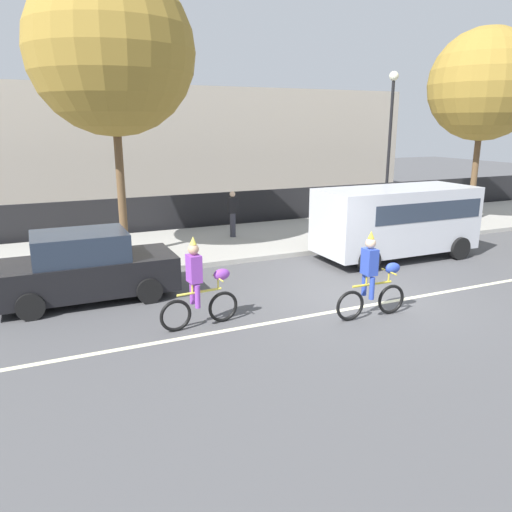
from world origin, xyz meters
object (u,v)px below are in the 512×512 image
(parade_cyclist_purple, at_px, (200,288))
(street_lamp_post, at_px, (391,126))
(parade_cyclist_cobalt, at_px, (373,280))
(parked_van_silver, at_px, (398,217))
(parked_car_black, at_px, (85,268))
(pedestrian_onlooker, at_px, (233,213))

(parade_cyclist_purple, xyz_separation_m, street_lamp_post, (10.25, 7.07, 3.15))
(parade_cyclist_cobalt, bearing_deg, parked_van_silver, 45.18)
(parade_cyclist_purple, relative_size, parked_van_silver, 0.38)
(parked_van_silver, bearing_deg, street_lamp_post, 55.51)
(parked_car_black, distance_m, street_lamp_post, 13.37)
(parade_cyclist_purple, height_order, pedestrian_onlooker, parade_cyclist_purple)
(street_lamp_post, distance_m, pedestrian_onlooker, 7.40)
(parade_cyclist_cobalt, xyz_separation_m, parked_van_silver, (3.77, 3.79, 0.44))
(parked_van_silver, height_order, pedestrian_onlooker, parked_van_silver)
(parked_car_black, relative_size, street_lamp_post, 0.70)
(parked_van_silver, xyz_separation_m, pedestrian_onlooker, (-3.81, 4.20, -0.27))
(parade_cyclist_purple, relative_size, parked_car_black, 0.47)
(street_lamp_post, height_order, pedestrian_onlooker, street_lamp_post)
(pedestrian_onlooker, bearing_deg, parked_van_silver, -47.82)
(parade_cyclist_cobalt, height_order, parked_van_silver, parked_van_silver)
(parade_cyclist_purple, xyz_separation_m, parked_van_silver, (7.29, 2.76, 0.44))
(parade_cyclist_cobalt, distance_m, parked_van_silver, 5.36)
(parked_car_black, distance_m, pedestrian_onlooker, 6.93)
(parade_cyclist_cobalt, relative_size, parked_van_silver, 0.38)
(parade_cyclist_purple, bearing_deg, parked_van_silver, 20.74)
(parked_car_black, bearing_deg, parked_van_silver, 0.50)
(parade_cyclist_purple, distance_m, parade_cyclist_cobalt, 3.67)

